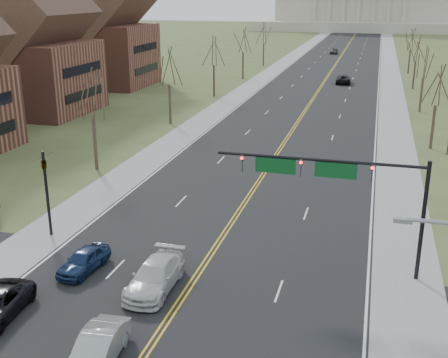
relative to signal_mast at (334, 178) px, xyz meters
The scene contains 25 objects.
road 96.96m from the signal_mast, 94.41° to the left, with size 20.00×380.00×0.01m, color black.
cross_road 12.03m from the signal_mast, 134.80° to the right, with size 120.00×14.00×0.01m, color black.
sidewalk_left 98.61m from the signal_mast, 101.39° to the left, with size 4.00×380.00×0.03m, color gray.
sidewalk_right 96.78m from the signal_mast, 87.30° to the left, with size 4.00×380.00×0.03m, color gray.
center_line 96.96m from the signal_mast, 94.41° to the left, with size 0.42×380.00×0.01m, color gold.
edge_line_left 98.20m from the signal_mast, 100.13° to the left, with size 0.15×380.00×0.01m, color silver.
edge_line_right 96.70m from the signal_mast, 88.60° to the left, with size 0.15×380.00×0.01m, color silver.
signal_mast is the anchor object (origin of this frame).
signal_left 19.06m from the signal_mast, behind, with size 0.32×0.36×6.00m.
tree_l_0 27.17m from the signal_mast, 147.71° to the left, with size 3.96×3.96×9.00m.
tree_r_1 31.56m from the signal_mast, 75.21° to the left, with size 3.74×3.74×8.50m.
tree_l_1 41.45m from the signal_mast, 123.63° to the left, with size 3.96×3.96×9.00m.
tree_r_2 51.15m from the signal_mast, 80.94° to the left, with size 3.74×3.74×8.50m.
tree_l_2 59.15m from the signal_mast, 112.83° to the left, with size 3.96×3.96×9.00m.
tree_r_3 70.96m from the signal_mast, 83.48° to the left, with size 3.74×3.74×8.50m.
tree_l_3 77.96m from the signal_mast, 107.12° to the left, with size 3.96×3.96×9.00m.
tree_r_4 90.86m from the signal_mast, 84.91° to the left, with size 3.74×3.74×8.50m.
tree_l_4 97.25m from the signal_mast, 103.65° to the left, with size 3.96×3.96×9.00m.
bldg_left_mid 56.81m from the signal_mast, 139.96° to the left, with size 15.10×14.28×20.75m.
bldg_left_far 75.76m from the signal_mast, 126.91° to the left, with size 17.10×14.28×23.25m.
car_sb_inner_lead 15.91m from the signal_mast, 127.60° to the right, with size 1.60×4.60×1.51m, color #9C9EA3.
car_sb_inner_second 11.64m from the signal_mast, 151.21° to the right, with size 2.22×5.47×1.59m, color silver.
car_sb_outer_second 15.59m from the signal_mast, 163.67° to the right, with size 1.62×4.02×1.37m, color #15274C.
car_far_nb 73.94m from the signal_mast, 93.08° to the left, with size 2.60×5.63×1.57m, color black.
car_far_sb 125.63m from the signal_mast, 94.45° to the left, with size 1.87×4.64×1.58m, color #414347.
Camera 1 is at (9.28, -17.66, 15.97)m, focal length 45.00 mm.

